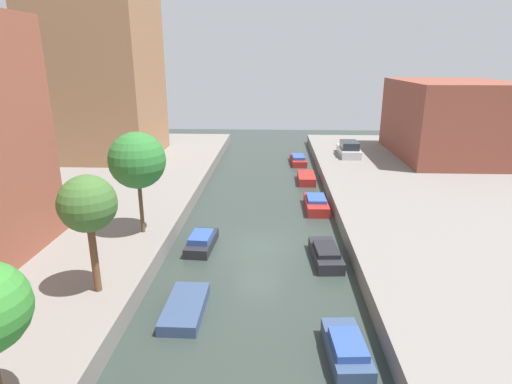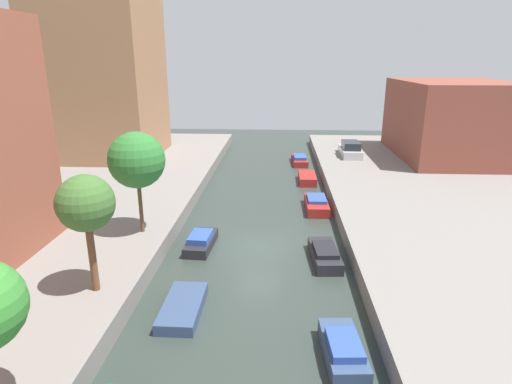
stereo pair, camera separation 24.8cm
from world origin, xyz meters
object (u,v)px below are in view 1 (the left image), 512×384
(street_tree_2, at_px, (137,161))
(moored_boat_right_2, at_px, (326,254))
(moored_boat_left_2, at_px, (185,308))
(moored_boat_right_5, at_px, (298,160))
(parked_car, at_px, (349,149))
(moored_boat_left_3, at_px, (202,242))
(low_block_right, at_px, (450,119))
(apartment_tower_far, at_px, (98,55))
(street_tree_1, at_px, (88,205))
(moored_boat_right_3, at_px, (316,204))
(moored_boat_right_4, at_px, (306,178))
(moored_boat_right_1, at_px, (347,350))

(street_tree_2, distance_m, moored_boat_right_2, 11.30)
(moored_boat_left_2, xyz_separation_m, moored_boat_right_5, (6.11, 27.20, 0.13))
(parked_car, bearing_deg, moored_boat_left_3, -119.70)
(moored_boat_right_5, bearing_deg, low_block_right, -0.82)
(apartment_tower_far, relative_size, moored_boat_right_5, 4.55)
(apartment_tower_far, xyz_separation_m, moored_boat_right_5, (19.26, 1.47, -10.29))
(street_tree_1, relative_size, moored_boat_right_2, 1.38)
(low_block_right, xyz_separation_m, street_tree_1, (-24.52, -27.01, 0.17))
(moored_boat_right_2, relative_size, moored_boat_right_3, 0.97)
(low_block_right, relative_size, street_tree_2, 2.46)
(parked_car, bearing_deg, street_tree_2, -125.97)
(moored_boat_right_4, height_order, moored_boat_right_5, moored_boat_right_5)
(moored_boat_left_3, distance_m, moored_boat_right_2, 7.04)
(moored_boat_right_1, height_order, moored_boat_right_2, moored_boat_right_1)
(moored_boat_right_3, height_order, moored_boat_right_5, moored_boat_right_3)
(parked_car, bearing_deg, moored_boat_right_1, -99.17)
(apartment_tower_far, relative_size, moored_boat_left_3, 5.72)
(street_tree_2, distance_m, parked_car, 25.44)
(street_tree_1, height_order, moored_boat_right_3, street_tree_1)
(moored_boat_left_2, bearing_deg, moored_boat_right_4, 72.24)
(moored_boat_left_3, bearing_deg, street_tree_2, -176.70)
(low_block_right, bearing_deg, moored_boat_right_3, -135.86)
(moored_boat_left_3, relative_size, moored_boat_right_4, 1.01)
(parked_car, relative_size, moored_boat_right_4, 1.42)
(apartment_tower_far, distance_m, moored_boat_right_5, 21.88)
(moored_boat_left_2, bearing_deg, street_tree_2, 120.18)
(low_block_right, height_order, moored_boat_right_2, low_block_right)
(parked_car, relative_size, moored_boat_right_1, 1.49)
(parked_car, bearing_deg, moored_boat_right_2, -102.10)
(street_tree_2, bearing_deg, moored_boat_left_2, -59.82)
(moored_boat_right_1, distance_m, moored_boat_right_5, 29.85)
(apartment_tower_far, height_order, moored_boat_right_4, apartment_tower_far)
(moored_boat_left_2, height_order, moored_boat_right_3, moored_boat_right_3)
(street_tree_1, bearing_deg, apartment_tower_far, 110.21)
(apartment_tower_far, relative_size, moored_boat_right_4, 5.77)
(street_tree_2, relative_size, moored_boat_right_1, 1.78)
(moored_boat_left_3, distance_m, moored_boat_right_4, 15.43)
(parked_car, distance_m, moored_boat_right_4, 8.01)
(street_tree_2, bearing_deg, moored_boat_right_4, 54.00)
(low_block_right, xyz_separation_m, moored_boat_right_2, (-14.33, -21.80, -4.29))
(street_tree_2, xyz_separation_m, moored_boat_right_4, (10.16, 13.99, -4.79))
(moored_boat_left_2, distance_m, moored_boat_right_2, 8.34)
(moored_boat_right_2, xyz_separation_m, moored_boat_right_5, (-0.41, 22.01, 0.01))
(apartment_tower_far, distance_m, street_tree_1, 28.06)
(street_tree_1, bearing_deg, low_block_right, 47.76)
(moored_boat_left_3, relative_size, moored_boat_right_1, 1.06)
(moored_boat_right_5, bearing_deg, parked_car, -5.73)
(apartment_tower_far, xyz_separation_m, moored_boat_right_3, (19.88, -12.45, -10.26))
(low_block_right, relative_size, street_tree_1, 2.78)
(street_tree_2, height_order, moored_boat_right_5, street_tree_2)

